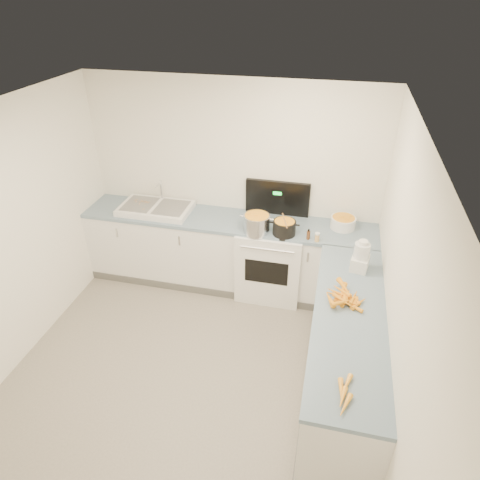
% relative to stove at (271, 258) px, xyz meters
% --- Properties ---
extents(floor, '(3.50, 4.00, 0.00)m').
position_rel_stove_xyz_m(floor, '(-0.55, -1.69, -0.47)').
color(floor, gray).
rests_on(floor, ground).
extents(ceiling, '(3.50, 4.00, 0.00)m').
position_rel_stove_xyz_m(ceiling, '(-0.55, -1.69, 2.03)').
color(ceiling, white).
rests_on(ceiling, ground).
extents(wall_back, '(3.50, 0.00, 2.50)m').
position_rel_stove_xyz_m(wall_back, '(-0.55, 0.31, 0.78)').
color(wall_back, white).
rests_on(wall_back, ground).
extents(wall_right, '(0.00, 4.00, 2.50)m').
position_rel_stove_xyz_m(wall_right, '(1.20, -1.69, 0.78)').
color(wall_right, white).
rests_on(wall_right, ground).
extents(counter_back, '(3.50, 0.62, 0.94)m').
position_rel_stove_xyz_m(counter_back, '(-0.55, 0.01, -0.00)').
color(counter_back, white).
rests_on(counter_back, ground).
extents(counter_right, '(0.62, 2.20, 0.94)m').
position_rel_stove_xyz_m(counter_right, '(0.90, -1.39, -0.00)').
color(counter_right, white).
rests_on(counter_right, ground).
extents(stove, '(0.76, 0.65, 1.36)m').
position_rel_stove_xyz_m(stove, '(0.00, 0.00, 0.00)').
color(stove, white).
rests_on(stove, ground).
extents(sink, '(0.86, 0.52, 0.31)m').
position_rel_stove_xyz_m(sink, '(-1.45, 0.02, 0.50)').
color(sink, white).
rests_on(sink, counter_back).
extents(steel_pot, '(0.33, 0.33, 0.22)m').
position_rel_stove_xyz_m(steel_pot, '(-0.15, -0.18, 0.56)').
color(steel_pot, silver).
rests_on(steel_pot, stove).
extents(black_pot, '(0.33, 0.33, 0.18)m').
position_rel_stove_xyz_m(black_pot, '(0.16, -0.17, 0.54)').
color(black_pot, black).
rests_on(black_pot, stove).
extents(wooden_spoon, '(0.11, 0.32, 0.01)m').
position_rel_stove_xyz_m(wooden_spoon, '(0.16, -0.17, 0.64)').
color(wooden_spoon, '#AD7A47').
rests_on(wooden_spoon, black_pot).
extents(mixing_bowl, '(0.31, 0.31, 0.13)m').
position_rel_stove_xyz_m(mixing_bowl, '(0.79, 0.12, 0.53)').
color(mixing_bowl, white).
rests_on(mixing_bowl, counter_back).
extents(extract_bottle, '(0.04, 0.04, 0.10)m').
position_rel_stove_xyz_m(extract_bottle, '(0.43, -0.22, 0.51)').
color(extract_bottle, '#593319').
rests_on(extract_bottle, counter_back).
extents(spice_jar, '(0.05, 0.05, 0.09)m').
position_rel_stove_xyz_m(spice_jar, '(0.53, -0.24, 0.51)').
color(spice_jar, '#E5B266').
rests_on(spice_jar, counter_back).
extents(food_processor, '(0.19, 0.22, 0.32)m').
position_rel_stove_xyz_m(food_processor, '(0.97, -0.67, 0.60)').
color(food_processor, white).
rests_on(food_processor, counter_right).
extents(carrot_pile, '(0.38, 0.40, 0.09)m').
position_rel_stove_xyz_m(carrot_pile, '(0.84, -1.19, 0.50)').
color(carrot_pile, '#FD9F1F').
rests_on(carrot_pile, counter_right).
extents(peeled_carrots, '(0.11, 0.37, 0.04)m').
position_rel_stove_xyz_m(peeled_carrots, '(0.87, -2.23, 0.49)').
color(peeled_carrots, '#FFA426').
rests_on(peeled_carrots, counter_right).
extents(peelings, '(0.23, 0.24, 0.01)m').
position_rel_stove_xyz_m(peelings, '(-1.64, 0.05, 0.54)').
color(peelings, tan).
rests_on(peelings, sink).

